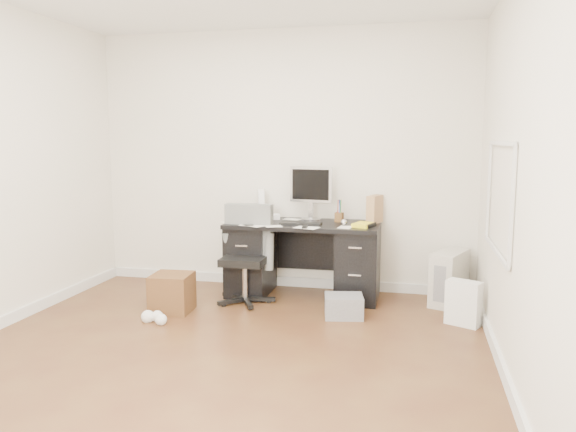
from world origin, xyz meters
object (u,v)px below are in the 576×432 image
object	(u,v)px
office_chair	(245,255)
pc_tower	(449,278)
desk	(303,257)
lcd_monitor	(311,193)
wicker_basket	(172,293)
keyboard	(301,224)

from	to	relation	value
office_chair	pc_tower	bearing A→B (deg)	11.72
desk	office_chair	bearing A→B (deg)	-144.97
desk	lcd_monitor	bearing A→B (deg)	73.54
lcd_monitor	desk	bearing A→B (deg)	-97.00
desk	wicker_basket	bearing A→B (deg)	-144.44
office_chair	wicker_basket	xyz separation A→B (m)	(-0.57, -0.42, -0.30)
office_chair	keyboard	bearing A→B (deg)	23.23
lcd_monitor	office_chair	bearing A→B (deg)	-127.66
lcd_monitor	wicker_basket	world-z (taller)	lcd_monitor
desk	keyboard	distance (m)	0.39
lcd_monitor	office_chair	xyz separation A→B (m)	(-0.55, -0.51, -0.56)
lcd_monitor	wicker_basket	size ratio (longest dim) A/B	1.60
pc_tower	desk	bearing A→B (deg)	-155.82
office_chair	wicker_basket	bearing A→B (deg)	-143.87
pc_tower	wicker_basket	world-z (taller)	pc_tower
desk	office_chair	xyz separation A→B (m)	(-0.50, -0.35, 0.07)
lcd_monitor	pc_tower	bearing A→B (deg)	4.62
desk	wicker_basket	size ratio (longest dim) A/B	4.28
desk	keyboard	size ratio (longest dim) A/B	3.73
keyboard	wicker_basket	world-z (taller)	keyboard
desk	lcd_monitor	world-z (taller)	lcd_monitor
pc_tower	lcd_monitor	bearing A→B (deg)	-162.34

